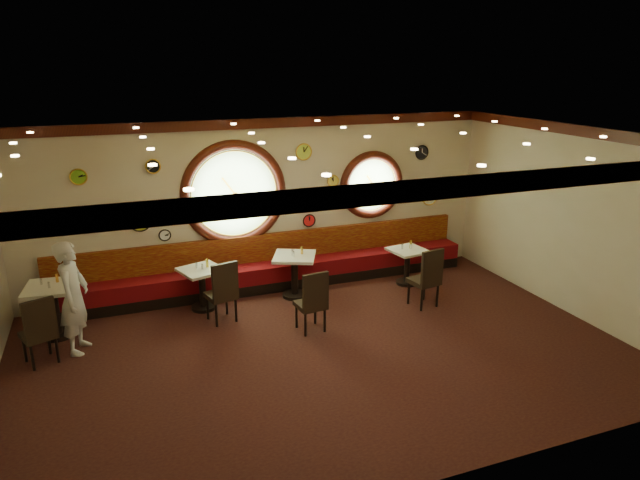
{
  "coord_description": "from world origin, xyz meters",
  "views": [
    {
      "loc": [
        -2.78,
        -7.15,
        4.18
      ],
      "look_at": [
        0.26,
        0.8,
        1.5
      ],
      "focal_mm": 32.0,
      "sensor_mm": 36.0,
      "label": 1
    }
  ],
  "objects": [
    {
      "name": "wall_clock_4",
      "position": [
        -2.0,
        2.96,
        2.45
      ],
      "size": [
        0.24,
        0.03,
        0.24
      ],
      "primitive_type": "cylinder",
      "rotation": [
        1.57,
        0.0,
        0.0
      ],
      "color": "black",
      "rests_on": "wall_back"
    },
    {
      "name": "porthole_left_glass",
      "position": [
        -0.6,
        3.0,
        1.85
      ],
      "size": [
        1.66,
        0.02,
        1.66
      ],
      "primitive_type": "cylinder",
      "rotation": [
        1.57,
        0.0,
        0.0
      ],
      "color": "#9ACC7A",
      "rests_on": "wall_back"
    },
    {
      "name": "wall_clock_6",
      "position": [
        3.55,
        2.96,
        1.45
      ],
      "size": [
        0.34,
        0.03,
        0.34
      ],
      "primitive_type": "cylinder",
      "rotation": [
        1.57,
        0.0,
        0.0
      ],
      "color": "white",
      "rests_on": "wall_back"
    },
    {
      "name": "porthole_left_ring",
      "position": [
        -0.6,
        2.95,
        1.85
      ],
      "size": [
        1.61,
        0.03,
        1.61
      ],
      "primitive_type": "torus",
      "rotation": [
        1.57,
        0.0,
        0.0
      ],
      "color": "gold",
      "rests_on": "wall_back"
    },
    {
      "name": "porthole_right_frame",
      "position": [
        2.2,
        2.98,
        1.8
      ],
      "size": [
        1.38,
        0.18,
        1.38
      ],
      "primitive_type": "torus",
      "rotation": [
        1.57,
        0.0,
        0.0
      ],
      "color": "#3B110A",
      "rests_on": "wall_back"
    },
    {
      "name": "table_a",
      "position": [
        -3.75,
        1.99,
        0.54
      ],
      "size": [
        0.86,
        0.86,
        0.86
      ],
      "color": "black",
      "rests_on": "floor"
    },
    {
      "name": "table_c",
      "position": [
        0.27,
        2.16,
        0.51
      ],
      "size": [
        0.97,
        0.97,
        0.81
      ],
      "color": "black",
      "rests_on": "floor"
    },
    {
      "name": "condiment_a_salt",
      "position": [
        -3.89,
        2.1,
        0.9
      ],
      "size": [
        0.03,
        0.03,
        0.09
      ],
      "primitive_type": "cylinder",
      "color": "silver",
      "rests_on": "table_a"
    },
    {
      "name": "chair_b",
      "position": [
        -1.17,
        1.53,
        0.62
      ],
      "size": [
        0.54,
        0.54,
        0.67
      ],
      "rotation": [
        0.0,
        0.0,
        0.24
      ],
      "color": "black",
      "rests_on": "floor"
    },
    {
      "name": "condiment_a_pepper",
      "position": [
        -3.77,
        1.9,
        0.91
      ],
      "size": [
        0.03,
        0.03,
        0.09
      ],
      "primitive_type": "cylinder",
      "color": "silver",
      "rests_on": "table_a"
    },
    {
      "name": "ceiling",
      "position": [
        0.0,
        0.0,
        3.2
      ],
      "size": [
        9.0,
        6.0,
        0.02
      ],
      "primitive_type": "cube",
      "color": "gold",
      "rests_on": "wall_back"
    },
    {
      "name": "molding_back",
      "position": [
        0.0,
        2.95,
        3.11
      ],
      "size": [
        9.0,
        0.1,
        0.18
      ],
      "primitive_type": "cube",
      "color": "#3B110A",
      "rests_on": "wall_back"
    },
    {
      "name": "condiment_c_bottle",
      "position": [
        0.43,
        2.18,
        0.88
      ],
      "size": [
        0.05,
        0.05,
        0.15
      ],
      "primitive_type": "cylinder",
      "color": "gold",
      "rests_on": "table_c"
    },
    {
      "name": "banquette_seat",
      "position": [
        0.0,
        2.72,
        0.35
      ],
      "size": [
        8.0,
        0.55,
        0.3
      ],
      "primitive_type": "cube",
      "color": "#5B070E",
      "rests_on": "banquette_base"
    },
    {
      "name": "condiment_c_salt",
      "position": [
        0.24,
        2.15,
        0.87
      ],
      "size": [
        0.04,
        0.04,
        0.11
      ],
      "primitive_type": "cylinder",
      "color": "silver",
      "rests_on": "table_c"
    },
    {
      "name": "wall_clock_5",
      "position": [
        0.75,
        2.96,
        2.55
      ],
      "size": [
        0.3,
        0.03,
        0.3
      ],
      "primitive_type": "cylinder",
      "rotation": [
        1.57,
        0.0,
        0.0
      ],
      "color": "#BBDD45",
      "rests_on": "wall_back"
    },
    {
      "name": "condiment_d_salt",
      "position": [
        2.43,
        2.04,
        0.76
      ],
      "size": [
        0.04,
        0.04,
        0.11
      ],
      "primitive_type": "cylinder",
      "color": "#BBBBBF",
      "rests_on": "table_d"
    },
    {
      "name": "condiment_b_bottle",
      "position": [
        -1.29,
        2.26,
        0.83
      ],
      "size": [
        0.05,
        0.05,
        0.15
      ],
      "primitive_type": "cylinder",
      "color": "yellow",
      "rests_on": "table_b"
    },
    {
      "name": "wall_front",
      "position": [
        0.0,
        -3.0,
        1.6
      ],
      "size": [
        9.0,
        0.02,
        3.2
      ],
      "primitive_type": "cube",
      "color": "beige",
      "rests_on": "floor"
    },
    {
      "name": "porthole_right_ring",
      "position": [
        2.2,
        2.95,
        1.8
      ],
      "size": [
        1.09,
        0.03,
        1.09
      ],
      "primitive_type": "torus",
      "rotation": [
        1.57,
        0.0,
        0.0
      ],
      "color": "gold",
      "rests_on": "wall_back"
    },
    {
      "name": "waiter",
      "position": [
        -3.41,
        1.36,
        0.86
      ],
      "size": [
        0.58,
        0.72,
        1.72
      ],
      "primitive_type": "imported",
      "rotation": [
        0.0,
        0.0,
        1.28
      ],
      "color": "silver",
      "rests_on": "floor"
    },
    {
      "name": "floor",
      "position": [
        0.0,
        0.0,
        0.0
      ],
      "size": [
        9.0,
        6.0,
        0.0
      ],
      "primitive_type": "cube",
      "color": "black",
      "rests_on": "ground"
    },
    {
      "name": "wall_clock_0",
      "position": [
        1.35,
        2.96,
        1.95
      ],
      "size": [
        0.22,
        0.03,
        0.22
      ],
      "primitive_type": "cylinder",
      "rotation": [
        1.57,
        0.0,
        0.0
      ],
      "color": "#EAD94E",
      "rests_on": "wall_back"
    },
    {
      "name": "wall_clock_2",
      "position": [
        -1.9,
        2.96,
        1.2
      ],
      "size": [
        0.2,
        0.03,
        0.2
      ],
      "primitive_type": "cylinder",
      "rotation": [
        1.57,
        0.0,
        0.0
      ],
      "color": "white",
      "rests_on": "wall_back"
    },
    {
      "name": "wall_back",
      "position": [
        0.0,
        3.0,
        1.6
      ],
      "size": [
        9.0,
        0.02,
        3.2
      ],
      "primitive_type": "cube",
      "color": "beige",
      "rests_on": "floor"
    },
    {
      "name": "table_b",
      "position": [
        -1.41,
        2.21,
        0.47
      ],
      "size": [
        0.86,
        0.86,
        0.75
      ],
      "color": "black",
      "rests_on": "floor"
    },
    {
      "name": "porthole_right_glass",
      "position": [
        2.2,
        3.0,
        1.8
      ],
      "size": [
        1.1,
        0.02,
        1.1
      ],
      "primitive_type": "cylinder",
      "rotation": [
        1.57,
        0.0,
        0.0
      ],
      "color": "#9ACC7A",
      "rests_on": "wall_back"
    },
    {
      "name": "chair_d",
      "position": [
        2.3,
        0.87,
        0.62
      ],
      "size": [
        0.53,
        0.53,
        0.68
      ],
      "rotation": [
        0.0,
        0.0,
        0.17
      ],
      "color": "black",
      "rests_on": "floor"
    },
    {
      "name": "chair_c",
      "position": [
        0.09,
        0.67,
        0.6
      ],
      "size": [
        0.48,
        0.48,
        0.64
      ],
      "rotation": [
        0.0,
        0.0,
        0.1
      ],
      "color": "black",
      "rests_on": "floor"
    },
    {
      "name": "condiment_b_salt",
      "position": [
        -1.47,
        2.27,
        0.8
      ],
      "size": [
        0.04,
        0.04,
        0.11
      ],
      "primitive_type": "cylinder",
      "color": "silver",
      "rests_on": "table_b"
    },
    {
      "name": "wall_right",
      "position": [
        4.5,
        0.0,
        1.6
      ],
      "size": [
        0.02,
        6.0,
        3.2
      ],
      "primitive_type": "cube",
      "color": "beige",
      "rests_on": "floor"
    },
    {
      "name": "condiment_b_pepper",
      "position": [
        -1.39,
        2.18,
        0.8
      ],
      "size": [
        0.03,
        0.03,
        0.09
      ],
      "primitive_type": "cylinder",
      "color": "#B8B8BC",
      "rests_on": "table_b"
    },
    {
      "name": "wall_clock_8",
      "position": [
        0.85,
        2.96,
        1.2
      ],
      "size": [
        0.24,
        0.03,
        0.24
      ],
      "primitive_type": "cylinder",
      "rotation": [
        1.57,
        0.0,
        0.0
      ],
      "color": "red",
      "rests_on": "wall_back"
    },
    {
      "name": "wall_clock_7",
      "position": [
        -2.3,
        2.96,
        1.5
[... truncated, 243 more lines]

